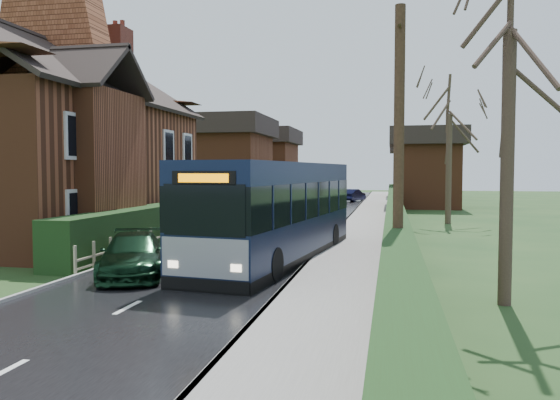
% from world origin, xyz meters
% --- Properties ---
extents(ground, '(140.00, 140.00, 0.00)m').
position_xyz_m(ground, '(0.00, 0.00, 0.00)').
color(ground, '#324C20').
rests_on(ground, ground).
extents(road, '(6.00, 100.00, 0.02)m').
position_xyz_m(road, '(0.00, 10.00, 0.01)').
color(road, black).
rests_on(road, ground).
extents(pavement, '(2.50, 100.00, 0.14)m').
position_xyz_m(pavement, '(4.25, 10.00, 0.07)').
color(pavement, slate).
rests_on(pavement, ground).
extents(kerb_right, '(0.12, 100.00, 0.14)m').
position_xyz_m(kerb_right, '(3.05, 10.00, 0.07)').
color(kerb_right, gray).
rests_on(kerb_right, ground).
extents(kerb_left, '(0.12, 100.00, 0.10)m').
position_xyz_m(kerb_left, '(-3.05, 10.00, 0.05)').
color(kerb_left, gray).
rests_on(kerb_left, ground).
extents(front_hedge, '(1.20, 16.00, 1.60)m').
position_xyz_m(front_hedge, '(-3.90, 5.00, 0.80)').
color(front_hedge, '#1A3113').
rests_on(front_hedge, ground).
extents(picket_fence, '(0.10, 16.00, 0.90)m').
position_xyz_m(picket_fence, '(-3.15, 5.00, 0.45)').
color(picket_fence, tan).
rests_on(picket_fence, ground).
extents(right_wall_hedge, '(0.60, 50.00, 1.80)m').
position_xyz_m(right_wall_hedge, '(5.80, 10.00, 1.02)').
color(right_wall_hedge, brown).
rests_on(right_wall_hedge, ground).
extents(brick_house, '(9.30, 14.60, 10.30)m').
position_xyz_m(brick_house, '(-8.73, 4.78, 4.38)').
color(brick_house, brown).
rests_on(brick_house, ground).
extents(bus, '(3.87, 11.06, 3.29)m').
position_xyz_m(bus, '(1.88, 1.02, 1.63)').
color(bus, black).
rests_on(bus, ground).
extents(car_silver, '(1.73, 3.84, 1.28)m').
position_xyz_m(car_silver, '(-1.50, 8.98, 0.64)').
color(car_silver, silver).
rests_on(car_silver, ground).
extents(car_green, '(3.14, 4.54, 1.22)m').
position_xyz_m(car_green, '(-1.60, -2.54, 0.61)').
color(car_green, black).
rests_on(car_green, ground).
extents(car_distant, '(2.42, 3.98, 1.24)m').
position_xyz_m(car_distant, '(2.00, 36.98, 0.62)').
color(car_distant, black).
rests_on(car_distant, ground).
extents(bus_stop_sign, '(0.11, 0.42, 2.76)m').
position_xyz_m(bus_stop_sign, '(3.20, 2.28, 1.82)').
color(bus_stop_sign, slate).
rests_on(bus_stop_sign, ground).
extents(telegraph_pole, '(0.22, 0.84, 6.51)m').
position_xyz_m(telegraph_pole, '(5.80, -5.00, 3.30)').
color(telegraph_pole, '#312115').
rests_on(telegraph_pole, ground).
extents(tree_right_near, '(4.05, 4.05, 8.74)m').
position_xyz_m(tree_right_near, '(8.18, -4.00, 6.53)').
color(tree_right_near, '#392A22').
rests_on(tree_right_near, ground).
extents(tree_right_far, '(4.63, 4.63, 8.95)m').
position_xyz_m(tree_right_far, '(8.87, 15.47, 6.69)').
color(tree_right_far, '#3D2F24').
rests_on(tree_right_far, ground).
extents(tree_house_side, '(4.72, 4.72, 10.72)m').
position_xyz_m(tree_house_side, '(-12.52, 18.00, 8.01)').
color(tree_house_side, '#3A2D22').
rests_on(tree_house_side, ground).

